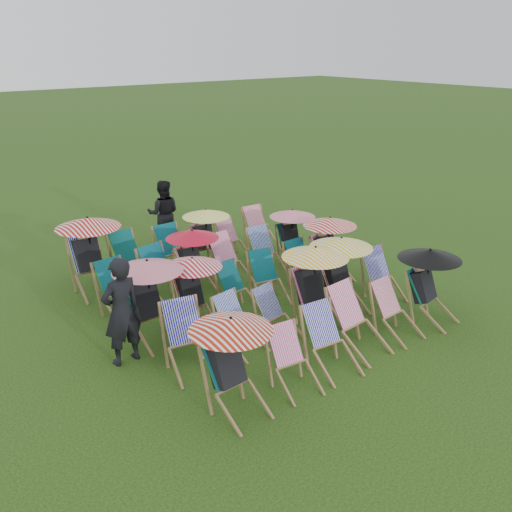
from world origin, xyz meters
TOP-DOWN VIEW (x-y plane):
  - ground at (0.00, 0.00)m, footprint 100.00×100.00m
  - deckchair_0 at (-2.11, -2.24)m, footprint 1.08×1.14m
  - deckchair_1 at (-1.16, -2.33)m, footprint 0.64×0.83m
  - deckchair_2 at (-0.41, -2.31)m, footprint 0.69×0.91m
  - deckchair_3 at (0.31, -2.18)m, footprint 0.74×0.98m
  - deckchair_4 at (1.15, -2.23)m, footprint 0.62×0.84m
  - deckchair_5 at (2.01, -2.22)m, footprint 1.06×1.15m
  - deckchair_6 at (-2.03, -1.05)m, footprint 0.80×1.00m
  - deckchair_7 at (-1.10, -1.03)m, footprint 0.68×0.86m
  - deckchair_8 at (-0.41, -1.11)m, footprint 0.67×0.84m
  - deckchair_9 at (0.42, -1.10)m, footprint 1.12×1.18m
  - deckchair_10 at (1.13, -1.01)m, footprint 1.11×1.15m
  - deckchair_11 at (2.12, -1.14)m, footprint 0.70×0.89m
  - deckchair_12 at (-2.04, 0.09)m, footprint 1.12×1.17m
  - deckchair_13 at (-1.24, 0.09)m, footprint 0.99×1.04m
  - deckchair_14 at (-0.32, 0.09)m, footprint 0.63×0.82m
  - deckchair_15 at (0.38, 0.09)m, footprint 0.71×0.89m
  - deckchair_16 at (1.31, 0.09)m, footprint 0.61×0.84m
  - deckchair_17 at (1.98, 0.10)m, footprint 1.06×1.12m
  - deckchair_18 at (-2.04, 1.19)m, footprint 0.69×0.92m
  - deckchair_19 at (-1.13, 1.23)m, footprint 0.81×1.01m
  - deckchair_20 at (-0.46, 1.30)m, footprint 1.00×1.06m
  - deckchair_21 at (0.29, 1.16)m, footprint 0.69×0.92m
  - deckchair_22 at (1.20, 1.15)m, footprint 0.67×0.88m
  - deckchair_23 at (1.98, 1.25)m, footprint 0.97×1.04m
  - deckchair_24 at (-2.01, 2.47)m, footprint 1.21×1.27m
  - deckchair_25 at (-1.21, 2.36)m, footprint 0.77×0.98m
  - deckchair_26 at (-0.29, 2.31)m, footprint 0.65×0.89m
  - deckchair_27 at (0.49, 2.32)m, footprint 1.00×1.06m
  - deckchair_28 at (1.18, 2.31)m, footprint 0.62×0.81m
  - deckchair_29 at (2.05, 2.41)m, footprint 0.64×0.87m
  - person_left at (-2.68, -0.26)m, footprint 0.64×0.45m
  - person_rear at (0.36, 3.91)m, footprint 0.95×0.90m

SIDE VIEW (x-z plane):
  - ground at x=0.00m, z-range 0.00..0.00m
  - deckchair_8 at x=-0.41m, z-range 0.00..0.82m
  - deckchair_28 at x=1.18m, z-range 0.00..0.83m
  - deckchair_14 at x=-0.32m, z-range 0.00..0.84m
  - deckchair_1 at x=-1.16m, z-range 0.00..0.84m
  - deckchair_7 at x=-1.10m, z-range 0.00..0.85m
  - deckchair_15 at x=0.38m, z-range 0.00..0.88m
  - deckchair_4 at x=1.15m, z-range 0.00..0.88m
  - deckchair_16 at x=1.31m, z-range 0.00..0.89m
  - deckchair_11 at x=2.12m, z-range 0.00..0.89m
  - deckchair_22 at x=1.20m, z-range 0.00..0.91m
  - deckchair_29 at x=2.05m, z-range 0.00..0.92m
  - deckchair_2 at x=-0.41m, z-range 0.00..0.93m
  - deckchair_18 at x=-2.04m, z-range 0.00..0.94m
  - deckchair_26 at x=-0.29m, z-range 0.00..0.95m
  - deckchair_21 at x=0.29m, z-range 0.00..0.96m
  - deckchair_6 at x=-2.03m, z-range 0.00..0.97m
  - deckchair_25 at x=-1.21m, z-range 0.00..0.98m
  - deckchair_19 at x=-1.13m, z-range 0.00..0.99m
  - deckchair_3 at x=0.31m, z-range 0.00..1.01m
  - deckchair_23 at x=1.98m, z-range 0.03..1.19m
  - deckchair_13 at x=-1.24m, z-range 0.03..1.21m
  - deckchair_20 at x=-0.46m, z-range 0.03..1.22m
  - deckchair_27 at x=0.49m, z-range 0.03..1.22m
  - deckchair_5 at x=2.01m, z-range 0.03..1.29m
  - deckchair_17 at x=1.98m, z-range 0.03..1.29m
  - deckchair_0 at x=-2.11m, z-range 0.04..1.32m
  - deckchair_10 at x=1.13m, z-range 0.04..1.35m
  - deckchair_12 at x=-2.04m, z-range 0.04..1.36m
  - deckchair_9 at x=0.42m, z-range 0.04..1.37m
  - deckchair_24 at x=-2.01m, z-range 0.04..1.47m
  - person_rear at x=0.36m, z-range 0.00..1.55m
  - person_left at x=-2.68m, z-range 0.00..1.67m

